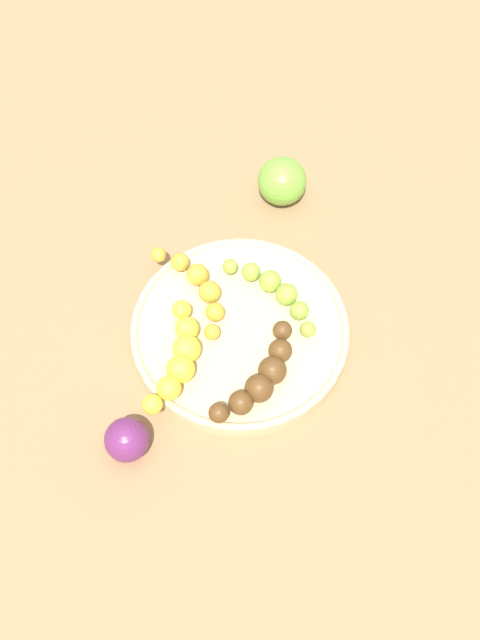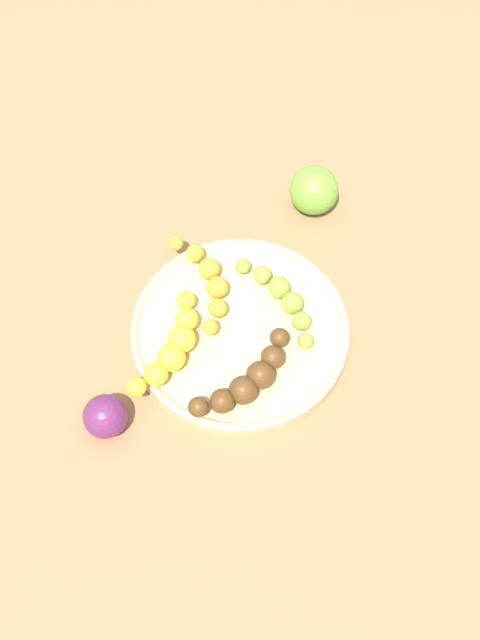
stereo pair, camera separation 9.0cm
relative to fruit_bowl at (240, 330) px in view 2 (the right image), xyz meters
The scene contains 8 objects.
ground_plane 0.01m from the fruit_bowl, ahead, with size 2.40×2.40×0.00m, color #936D47.
fruit_bowl is the anchor object (origin of this frame).
banana_green 0.07m from the fruit_bowl, 113.12° to the left, with size 0.14×0.08×0.03m.
banana_spotted 0.08m from the fruit_bowl, 157.45° to the right, with size 0.16×0.07×0.03m.
banana_yellow 0.09m from the fruit_bowl, 77.36° to the right, with size 0.13×0.10×0.03m.
banana_overripe 0.08m from the fruit_bowl, ahead, with size 0.10×0.14×0.03m.
plum_purple 0.20m from the fruit_bowl, 63.16° to the right, with size 0.05×0.05×0.05m, color #662659.
apple_green 0.23m from the fruit_bowl, 142.84° to the left, with size 0.07×0.07×0.07m, color #72B238.
Camera 2 is at (0.44, -0.09, 0.81)m, focal length 41.06 mm.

